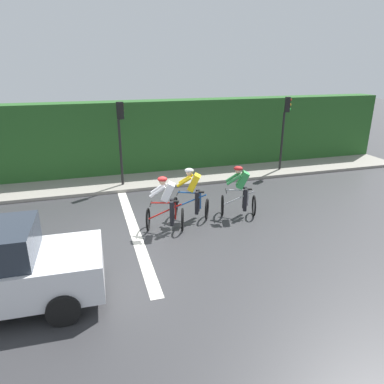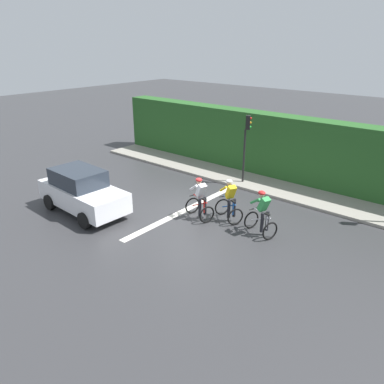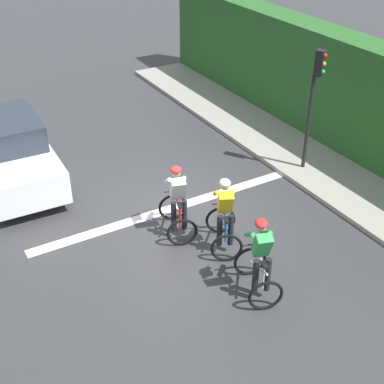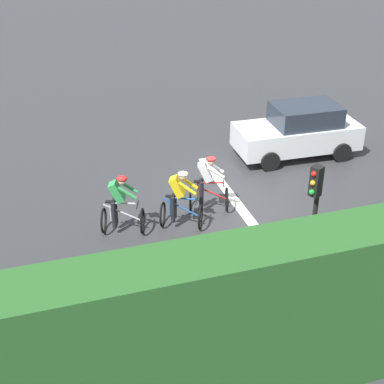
{
  "view_description": "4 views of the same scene",
  "coord_description": "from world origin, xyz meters",
  "px_view_note": "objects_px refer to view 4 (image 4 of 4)",
  "views": [
    {
      "loc": [
        9.72,
        -1.12,
        4.67
      ],
      "look_at": [
        -0.31,
        1.91,
        0.89
      ],
      "focal_mm": 33.29,
      "sensor_mm": 36.0,
      "label": 1
    },
    {
      "loc": [
        10.75,
        9.3,
        6.55
      ],
      "look_at": [
        0.77,
        0.93,
        1.27
      ],
      "focal_mm": 35.17,
      "sensor_mm": 36.0,
      "label": 2
    },
    {
      "loc": [
        4.94,
        9.58,
        7.19
      ],
      "look_at": [
        0.05,
        1.17,
        1.14
      ],
      "focal_mm": 49.93,
      "sensor_mm": 36.0,
      "label": 3
    },
    {
      "loc": [
        -12.5,
        5.42,
        8.12
      ],
      "look_at": [
        0.18,
        1.42,
        0.72
      ],
      "focal_mm": 52.22,
      "sensor_mm": 36.0,
      "label": 4
    }
  ],
  "objects_px": {
    "cyclist_lead": "(120,206)",
    "cyclist_second": "(180,201)",
    "cyclist_mid": "(207,185)",
    "car_white": "(299,131)",
    "traffic_light_near_crossing": "(313,215)"
  },
  "relations": [
    {
      "from": "cyclist_lead",
      "to": "cyclist_mid",
      "type": "xyz_separation_m",
      "value": [
        0.39,
        -2.51,
        0.0
      ]
    },
    {
      "from": "cyclist_mid",
      "to": "car_white",
      "type": "bearing_deg",
      "value": -58.1
    },
    {
      "from": "cyclist_mid",
      "to": "traffic_light_near_crossing",
      "type": "relative_size",
      "value": 0.5
    },
    {
      "from": "cyclist_lead",
      "to": "traffic_light_near_crossing",
      "type": "distance_m",
      "value": 5.33
    },
    {
      "from": "cyclist_lead",
      "to": "cyclist_second",
      "type": "height_order",
      "value": "same"
    },
    {
      "from": "cyclist_mid",
      "to": "traffic_light_near_crossing",
      "type": "xyz_separation_m",
      "value": [
        -4.35,
        -0.75,
        1.43
      ]
    },
    {
      "from": "car_white",
      "to": "traffic_light_near_crossing",
      "type": "relative_size",
      "value": 1.24
    },
    {
      "from": "cyclist_lead",
      "to": "traffic_light_near_crossing",
      "type": "relative_size",
      "value": 0.5
    },
    {
      "from": "cyclist_lead",
      "to": "cyclist_mid",
      "type": "distance_m",
      "value": 2.54
    },
    {
      "from": "cyclist_lead",
      "to": "cyclist_mid",
      "type": "height_order",
      "value": "same"
    },
    {
      "from": "car_white",
      "to": "cyclist_mid",
      "type": "bearing_deg",
      "value": 121.9
    },
    {
      "from": "cyclist_mid",
      "to": "car_white",
      "type": "height_order",
      "value": "car_white"
    },
    {
      "from": "cyclist_lead",
      "to": "cyclist_second",
      "type": "distance_m",
      "value": 1.56
    },
    {
      "from": "cyclist_mid",
      "to": "traffic_light_near_crossing",
      "type": "height_order",
      "value": "traffic_light_near_crossing"
    },
    {
      "from": "cyclist_mid",
      "to": "cyclist_second",
      "type": "bearing_deg",
      "value": 121.71
    }
  ]
}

